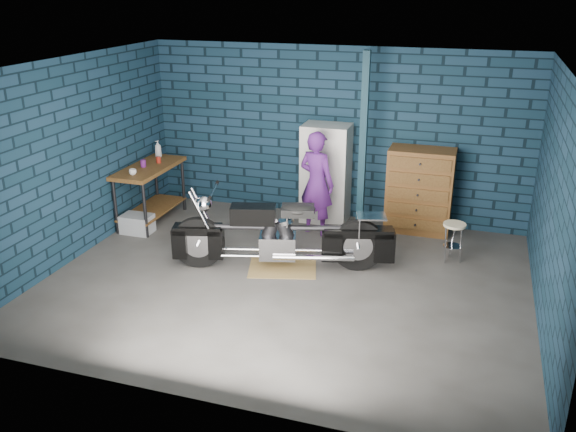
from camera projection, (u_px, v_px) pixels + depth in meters
name	position (u px, v px, depth m)	size (l,w,h in m)	color
ground	(286.00, 281.00, 7.80)	(6.00, 6.00, 0.00)	#504E4B
room_walls	(300.00, 126.00, 7.61)	(6.02, 5.01, 2.71)	#102736
support_post	(363.00, 145.00, 8.89)	(0.10, 0.10, 2.70)	#122E3B
workbench	(151.00, 194.00, 9.60)	(0.60, 1.40, 0.91)	brown
drip_mat	(283.00, 267.00, 8.17)	(0.89, 0.67, 0.01)	olive
motorcycle	(282.00, 230.00, 7.97)	(2.50, 0.68, 1.10)	black
person	(317.00, 183.00, 9.02)	(0.58, 0.38, 1.58)	#5A207B
storage_bin	(137.00, 224.00, 9.26)	(0.45, 0.32, 0.28)	#95989D
locker	(326.00, 174.00, 9.52)	(0.72, 0.52, 1.55)	beige
tool_chest	(419.00, 191.00, 9.16)	(0.96, 0.54, 1.29)	brown
shop_stool	(453.00, 242.00, 8.27)	(0.30, 0.30, 0.55)	beige
cup_a	(133.00, 172.00, 9.00)	(0.11, 0.11, 0.09)	beige
mug_purple	(143.00, 163.00, 9.38)	(0.08, 0.08, 0.11)	#5F1B6E
mug_red	(159.00, 160.00, 9.59)	(0.07, 0.07, 0.10)	maroon
bottle	(158.00, 149.00, 9.86)	(0.11, 0.11, 0.28)	#95989D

